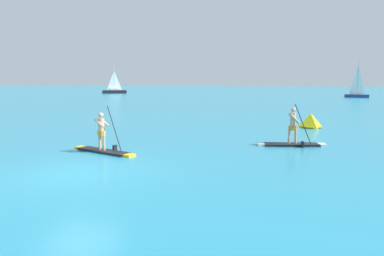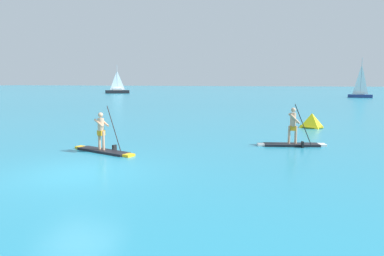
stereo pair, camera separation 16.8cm
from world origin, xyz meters
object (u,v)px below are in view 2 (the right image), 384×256
object	(u,v)px
sailboat_right_horizon	(360,91)
paddleboarder_far_right	(292,138)
sailboat_left_horizon	(117,90)
paddleboarder_mid_center	(103,143)
race_marker_buoy	(312,121)

from	to	relation	value
sailboat_right_horizon	paddleboarder_far_right	bearing A→B (deg)	86.57
paddleboarder_far_right	sailboat_right_horizon	bearing A→B (deg)	63.25
paddleboarder_far_right	sailboat_left_horizon	distance (m)	75.61
paddleboarder_mid_center	sailboat_left_horizon	world-z (taller)	sailboat_left_horizon
sailboat_right_horizon	paddleboarder_mid_center	bearing A→B (deg)	80.30
paddleboarder_far_right	sailboat_right_horizon	world-z (taller)	sailboat_right_horizon
race_marker_buoy	sailboat_right_horizon	bearing A→B (deg)	78.82
paddleboarder_far_right	sailboat_left_horizon	xyz separation A→B (m)	(-44.40, 61.20, 0.43)
paddleboarder_far_right	sailboat_left_horizon	bearing A→B (deg)	109.96
paddleboarder_far_right	sailboat_right_horizon	size ratio (longest dim) A/B	0.43
paddleboarder_mid_center	race_marker_buoy	world-z (taller)	paddleboarder_mid_center
paddleboarder_mid_center	race_marker_buoy	size ratio (longest dim) A/B	1.98
race_marker_buoy	sailboat_left_horizon	size ratio (longest dim) A/B	0.24
race_marker_buoy	sailboat_right_horizon	world-z (taller)	sailboat_right_horizon
race_marker_buoy	paddleboarder_far_right	bearing A→B (deg)	-97.83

